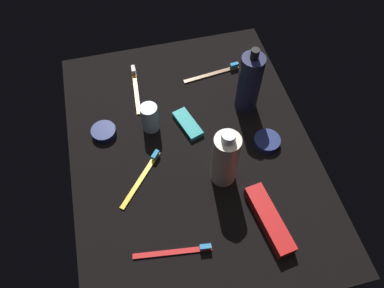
# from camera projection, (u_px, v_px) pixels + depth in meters

# --- Properties ---
(ground_plane) EXTENTS (0.84, 0.64, 0.01)m
(ground_plane) POSITION_uv_depth(u_px,v_px,m) (192.00, 151.00, 0.98)
(ground_plane) COLOR black
(lotion_bottle) EXTENTS (0.06, 0.06, 0.21)m
(lotion_bottle) POSITION_uv_depth(u_px,v_px,m) (249.00, 83.00, 0.98)
(lotion_bottle) COLOR #1C1E40
(lotion_bottle) RESTS_ON ground_plane
(bodywash_bottle) EXTENTS (0.06, 0.06, 0.19)m
(bodywash_bottle) POSITION_uv_depth(u_px,v_px,m) (225.00, 159.00, 0.86)
(bodywash_bottle) COLOR silver
(bodywash_bottle) RESTS_ON ground_plane
(deodorant_stick) EXTENTS (0.05, 0.05, 0.09)m
(deodorant_stick) POSITION_uv_depth(u_px,v_px,m) (150.00, 118.00, 0.98)
(deodorant_stick) COLOR silver
(deodorant_stick) RESTS_ON ground_plane
(toothbrush_orange) EXTENTS (0.18, 0.02, 0.02)m
(toothbrush_orange) POSITION_uv_depth(u_px,v_px,m) (136.00, 87.00, 1.09)
(toothbrush_orange) COLOR orange
(toothbrush_orange) RESTS_ON ground_plane
(toothbrush_red) EXTENTS (0.04, 0.18, 0.02)m
(toothbrush_red) POSITION_uv_depth(u_px,v_px,m) (177.00, 251.00, 0.83)
(toothbrush_red) COLOR red
(toothbrush_red) RESTS_ON ground_plane
(toothbrush_brown) EXTENTS (0.03, 0.18, 0.02)m
(toothbrush_brown) POSITION_uv_depth(u_px,v_px,m) (215.00, 72.00, 1.12)
(toothbrush_brown) COLOR brown
(toothbrush_brown) RESTS_ON ground_plane
(toothbrush_yellow) EXTENTS (0.14, 0.13, 0.02)m
(toothbrush_yellow) POSITION_uv_depth(u_px,v_px,m) (143.00, 175.00, 0.93)
(toothbrush_yellow) COLOR yellow
(toothbrush_yellow) RESTS_ON ground_plane
(toothpaste_box_red) EXTENTS (0.18, 0.07, 0.03)m
(toothpaste_box_red) POSITION_uv_depth(u_px,v_px,m) (269.00, 220.00, 0.86)
(toothpaste_box_red) COLOR red
(toothpaste_box_red) RESTS_ON ground_plane
(snack_bar_teal) EXTENTS (0.11, 0.07, 0.01)m
(snack_bar_teal) POSITION_uv_depth(u_px,v_px,m) (188.00, 124.00, 1.02)
(snack_bar_teal) COLOR teal
(snack_bar_teal) RESTS_ON ground_plane
(cream_tin_left) EXTENTS (0.07, 0.07, 0.02)m
(cream_tin_left) POSITION_uv_depth(u_px,v_px,m) (267.00, 141.00, 0.98)
(cream_tin_left) COLOR navy
(cream_tin_left) RESTS_ON ground_plane
(cream_tin_right) EXTENTS (0.07, 0.07, 0.02)m
(cream_tin_right) POSITION_uv_depth(u_px,v_px,m) (104.00, 132.00, 1.00)
(cream_tin_right) COLOR navy
(cream_tin_right) RESTS_ON ground_plane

